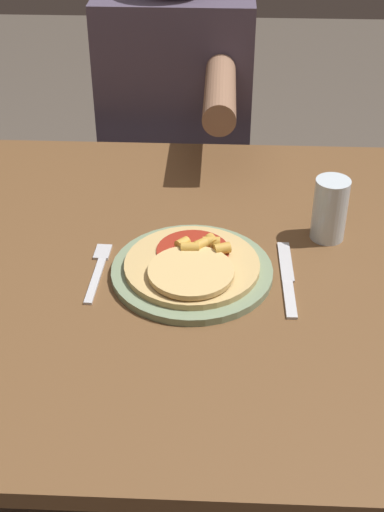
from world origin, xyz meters
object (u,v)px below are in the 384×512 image
Objects in this scene: drinking_glass at (330,209)px; person_diner at (177,119)px; knife at (288,279)px; plate at (192,271)px; pizza at (193,265)px; fork at (98,268)px; dining_table at (166,306)px.

person_diner reaches higher than drinking_glass.
plate is at bearing 176.48° from knife.
plate is 0.17m from knife.
pizza is 1.94× the size of drinking_glass.
fork is 0.34m from knife.
pizza is 1.08× the size of knife.
plate is 1.20× the size of pizza.
plate is (0.05, -0.03, 0.10)m from dining_table.
person_diner is (0.09, 0.72, -0.03)m from fork.
knife is (0.17, -0.01, -0.02)m from pizza.
fork is 0.44m from drinking_glass.
drinking_glass is 0.10× the size of person_diner.
dining_table is 0.71m from person_diner.
fork is at bearing -163.33° from drinking_glass.
plate is 0.24× the size of person_diner.
drinking_glass reaches higher than dining_table.
plate is 0.17m from fork.
plate is at bearing -2.48° from fork.
pizza is (0.05, -0.03, 0.12)m from dining_table.
fork and knife have the same top height.
pizza is at bearing -72.95° from plate.
person_diner is (-0.24, 0.74, -0.03)m from knife.
dining_table is 5.64× the size of knife.
dining_table is 7.06× the size of fork.
knife is (0.17, -0.01, -0.00)m from plate.
pizza is at bearing -31.38° from dining_table.
person_diner is (-0.07, 0.73, -0.06)m from pizza.
fork is (-0.17, 0.01, -0.02)m from pizza.
dining_table is at bearing 170.27° from knife.
drinking_glass is at bearing 59.76° from knife.
drinking_glass is at bearing 27.85° from plate.
knife is at bearing -9.73° from dining_table.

